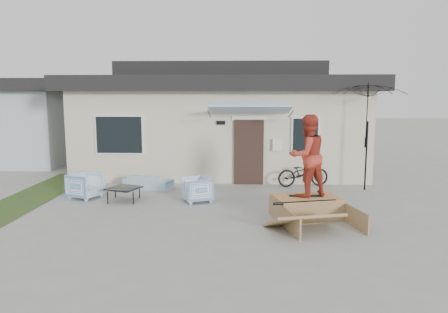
{
  "coord_description": "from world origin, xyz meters",
  "views": [
    {
      "loc": [
        0.7,
        -8.83,
        2.87
      ],
      "look_at": [
        0.3,
        1.8,
        1.3
      ],
      "focal_mm": 33.33,
      "sensor_mm": 36.0,
      "label": 1
    }
  ],
  "objects_px": {
    "coffee_table": "(124,194)",
    "skate_ramp": "(306,207)",
    "skateboard": "(306,196)",
    "armchair_right": "(197,188)",
    "armchair_left": "(85,184)",
    "skater": "(307,154)",
    "loveseat": "(148,179)",
    "patio_umbrella": "(367,133)",
    "bicycle": "(303,170)"
  },
  "relations": [
    {
      "from": "skateboard",
      "to": "skater",
      "type": "xyz_separation_m",
      "value": [
        0.0,
        0.0,
        0.98
      ]
    },
    {
      "from": "armchair_right",
      "to": "skate_ramp",
      "type": "height_order",
      "value": "armchair_right"
    },
    {
      "from": "coffee_table",
      "to": "patio_umbrella",
      "type": "height_order",
      "value": "patio_umbrella"
    },
    {
      "from": "armchair_left",
      "to": "skateboard",
      "type": "height_order",
      "value": "armchair_left"
    },
    {
      "from": "armchair_left",
      "to": "skater",
      "type": "height_order",
      "value": "skater"
    },
    {
      "from": "bicycle",
      "to": "skateboard",
      "type": "bearing_deg",
      "value": 159.82
    },
    {
      "from": "coffee_table",
      "to": "skate_ramp",
      "type": "distance_m",
      "value": 4.94
    },
    {
      "from": "loveseat",
      "to": "armchair_left",
      "type": "bearing_deg",
      "value": 58.78
    },
    {
      "from": "skateboard",
      "to": "skater",
      "type": "relative_size",
      "value": 0.41
    },
    {
      "from": "skate_ramp",
      "to": "skateboard",
      "type": "distance_m",
      "value": 0.28
    },
    {
      "from": "armchair_left",
      "to": "patio_umbrella",
      "type": "xyz_separation_m",
      "value": [
        8.16,
        1.33,
        1.35
      ]
    },
    {
      "from": "skater",
      "to": "coffee_table",
      "type": "bearing_deg",
      "value": -42.1
    },
    {
      "from": "armchair_right",
      "to": "skateboard",
      "type": "xyz_separation_m",
      "value": [
        2.73,
        -1.36,
        0.15
      ]
    },
    {
      "from": "armchair_right",
      "to": "skater",
      "type": "height_order",
      "value": "skater"
    },
    {
      "from": "bicycle",
      "to": "patio_umbrella",
      "type": "bearing_deg",
      "value": -115.67
    },
    {
      "from": "armchair_left",
      "to": "coffee_table",
      "type": "distance_m",
      "value": 1.22
    },
    {
      "from": "armchair_left",
      "to": "coffee_table",
      "type": "height_order",
      "value": "armchair_left"
    },
    {
      "from": "loveseat",
      "to": "skater",
      "type": "relative_size",
      "value": 0.79
    },
    {
      "from": "armchair_right",
      "to": "skate_ramp",
      "type": "xyz_separation_m",
      "value": [
        2.74,
        -1.41,
        -0.12
      ]
    },
    {
      "from": "patio_umbrella",
      "to": "coffee_table",
      "type": "bearing_deg",
      "value": -166.97
    },
    {
      "from": "armchair_right",
      "to": "coffee_table",
      "type": "distance_m",
      "value": 2.01
    },
    {
      "from": "bicycle",
      "to": "coffee_table",
      "type": "bearing_deg",
      "value": 98.76
    },
    {
      "from": "loveseat",
      "to": "skater",
      "type": "height_order",
      "value": "skater"
    },
    {
      "from": "loveseat",
      "to": "skate_ramp",
      "type": "height_order",
      "value": "loveseat"
    },
    {
      "from": "skate_ramp",
      "to": "armchair_right",
      "type": "bearing_deg",
      "value": 139.18
    },
    {
      "from": "coffee_table",
      "to": "skater",
      "type": "relative_size",
      "value": 0.4
    },
    {
      "from": "skate_ramp",
      "to": "coffee_table",
      "type": "bearing_deg",
      "value": 150.13
    },
    {
      "from": "skater",
      "to": "skate_ramp",
      "type": "bearing_deg",
      "value": 77.27
    },
    {
      "from": "loveseat",
      "to": "bicycle",
      "type": "xyz_separation_m",
      "value": [
        4.85,
        0.48,
        0.24
      ]
    },
    {
      "from": "coffee_table",
      "to": "skater",
      "type": "height_order",
      "value": "skater"
    },
    {
      "from": "bicycle",
      "to": "skate_ramp",
      "type": "distance_m",
      "value": 3.45
    },
    {
      "from": "loveseat",
      "to": "patio_umbrella",
      "type": "height_order",
      "value": "patio_umbrella"
    },
    {
      "from": "loveseat",
      "to": "skater",
      "type": "distance_m",
      "value": 5.4
    },
    {
      "from": "armchair_right",
      "to": "coffee_table",
      "type": "bearing_deg",
      "value": -111.96
    },
    {
      "from": "armchair_right",
      "to": "patio_umbrella",
      "type": "distance_m",
      "value": 5.41
    },
    {
      "from": "coffee_table",
      "to": "skateboard",
      "type": "distance_m",
      "value": 4.93
    },
    {
      "from": "armchair_right",
      "to": "skater",
      "type": "bearing_deg",
      "value": 40.86
    },
    {
      "from": "skateboard",
      "to": "bicycle",
      "type": "bearing_deg",
      "value": 81.92
    },
    {
      "from": "armchair_right",
      "to": "skate_ramp",
      "type": "bearing_deg",
      "value": 40.16
    },
    {
      "from": "armchair_right",
      "to": "skater",
      "type": "distance_m",
      "value": 3.25
    },
    {
      "from": "armchair_left",
      "to": "coffee_table",
      "type": "bearing_deg",
      "value": -81.27
    },
    {
      "from": "loveseat",
      "to": "bicycle",
      "type": "distance_m",
      "value": 4.88
    },
    {
      "from": "coffee_table",
      "to": "loveseat",
      "type": "bearing_deg",
      "value": 78.12
    },
    {
      "from": "armchair_left",
      "to": "skate_ramp",
      "type": "height_order",
      "value": "armchair_left"
    },
    {
      "from": "armchair_left",
      "to": "patio_umbrella",
      "type": "relative_size",
      "value": 0.29
    },
    {
      "from": "skater",
      "to": "armchair_right",
      "type": "bearing_deg",
      "value": -52.84
    },
    {
      "from": "skate_ramp",
      "to": "skateboard",
      "type": "xyz_separation_m",
      "value": [
        -0.01,
        0.05,
        0.27
      ]
    },
    {
      "from": "armchair_left",
      "to": "skate_ramp",
      "type": "distance_m",
      "value": 6.14
    },
    {
      "from": "armchair_right",
      "to": "skater",
      "type": "relative_size",
      "value": 0.39
    },
    {
      "from": "armchair_left",
      "to": "bicycle",
      "type": "relative_size",
      "value": 0.48
    }
  ]
}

